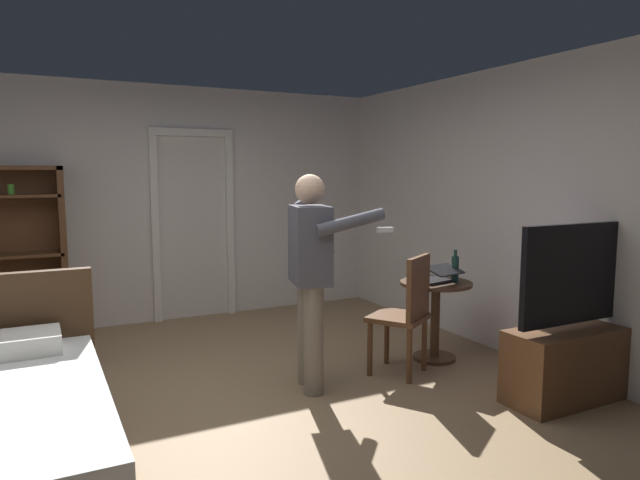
# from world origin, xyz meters

# --- Properties ---
(ground_plane) EXTENTS (5.90, 5.90, 0.00)m
(ground_plane) POSITION_xyz_m (0.00, 0.00, 0.00)
(ground_plane) COLOR #997A56
(wall_back) EXTENTS (5.48, 0.12, 2.60)m
(wall_back) POSITION_xyz_m (0.00, 2.74, 1.30)
(wall_back) COLOR silver
(wall_back) RESTS_ON ground_plane
(wall_right) EXTENTS (0.12, 5.60, 2.60)m
(wall_right) POSITION_xyz_m (2.68, 0.00, 1.30)
(wall_right) COLOR silver
(wall_right) RESTS_ON ground_plane
(doorway_frame) EXTENTS (0.93, 0.08, 2.13)m
(doorway_frame) POSITION_xyz_m (0.42, 2.66, 1.22)
(doorway_frame) COLOR white
(doorway_frame) RESTS_ON ground_plane
(bookshelf) EXTENTS (0.99, 0.32, 1.71)m
(bookshelf) POSITION_xyz_m (-1.40, 2.52, 0.93)
(bookshelf) COLOR brown
(bookshelf) RESTS_ON ground_plane
(tv_flatscreen) EXTENTS (1.23, 0.40, 1.29)m
(tv_flatscreen) POSITION_xyz_m (2.32, -0.93, 0.38)
(tv_flatscreen) COLOR brown
(tv_flatscreen) RESTS_ON ground_plane
(side_table) EXTENTS (0.63, 0.63, 0.70)m
(side_table) POSITION_xyz_m (1.93, 0.23, 0.47)
(side_table) COLOR #4C331E
(side_table) RESTS_ON ground_plane
(laptop) EXTENTS (0.38, 0.38, 0.16)m
(laptop) POSITION_xyz_m (1.91, 0.19, 0.75)
(laptop) COLOR black
(laptop) RESTS_ON side_table
(bottle_on_table) EXTENTS (0.06, 0.06, 0.28)m
(bottle_on_table) POSITION_xyz_m (2.07, 0.15, 0.82)
(bottle_on_table) COLOR #1B3E31
(bottle_on_table) RESTS_ON side_table
(wooden_chair) EXTENTS (0.58, 0.58, 0.99)m
(wooden_chair) POSITION_xyz_m (1.47, 0.03, 0.54)
(wooden_chair) COLOR brown
(wooden_chair) RESTS_ON ground_plane
(person_blue_shirt) EXTENTS (0.66, 0.68, 1.64)m
(person_blue_shirt) POSITION_xyz_m (0.66, 0.12, 0.94)
(person_blue_shirt) COLOR gray
(person_blue_shirt) RESTS_ON ground_plane
(suitcase_dark) EXTENTS (0.46, 0.32, 0.33)m
(suitcase_dark) POSITION_xyz_m (-1.15, 1.49, 0.17)
(suitcase_dark) COLOR black
(suitcase_dark) RESTS_ON ground_plane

